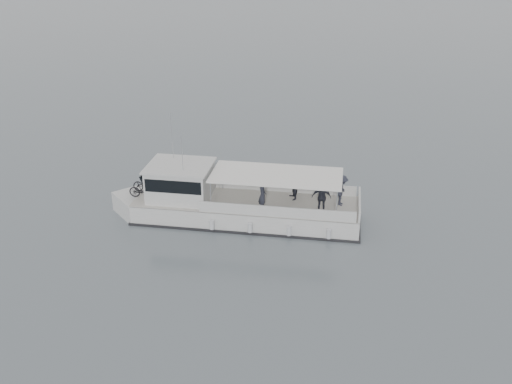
% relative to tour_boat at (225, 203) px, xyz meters
% --- Properties ---
extents(ground, '(1400.00, 1400.00, 0.00)m').
position_rel_tour_boat_xyz_m(ground, '(5.45, -0.47, -0.86)').
color(ground, slate).
rests_on(ground, ground).
extents(tour_boat, '(12.55, 5.17, 5.23)m').
position_rel_tour_boat_xyz_m(tour_boat, '(0.00, 0.00, 0.00)').
color(tour_boat, silver).
rests_on(tour_boat, ground).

